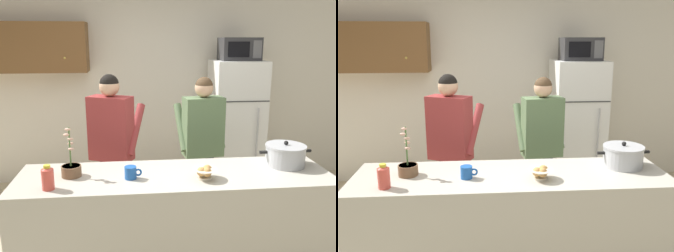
% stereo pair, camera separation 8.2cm
% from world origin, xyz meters
% --- Properties ---
extents(back_wall_unit, '(6.00, 0.48, 2.60)m').
position_xyz_m(back_wall_unit, '(-0.22, 2.27, 1.38)').
color(back_wall_unit, silver).
rests_on(back_wall_unit, ground).
extents(kitchen_island, '(2.43, 0.68, 0.92)m').
position_xyz_m(kitchen_island, '(0.00, 0.00, 0.46)').
color(kitchen_island, '#BCB7A8').
rests_on(kitchen_island, ground).
extents(refrigerator, '(0.64, 0.68, 1.68)m').
position_xyz_m(refrigerator, '(1.02, 1.85, 0.84)').
color(refrigerator, white).
rests_on(refrigerator, ground).
extents(microwave, '(0.48, 0.37, 0.28)m').
position_xyz_m(microwave, '(1.02, 1.83, 1.82)').
color(microwave, '#2D2D30').
rests_on(microwave, refrigerator).
extents(person_near_pot, '(0.60, 0.56, 1.62)m').
position_xyz_m(person_near_pot, '(-0.53, 0.79, 1.01)').
color(person_near_pot, black).
rests_on(person_near_pot, ground).
extents(person_by_sink, '(0.53, 0.46, 1.58)m').
position_xyz_m(person_by_sink, '(0.39, 0.89, 0.98)').
color(person_by_sink, '#33384C').
rests_on(person_by_sink, ground).
extents(cooking_pot, '(0.44, 0.33, 0.21)m').
position_xyz_m(cooking_pot, '(0.93, 0.11, 1.01)').
color(cooking_pot, '#ADAFB5').
rests_on(cooking_pot, kitchen_island).
extents(coffee_mug, '(0.13, 0.09, 0.10)m').
position_xyz_m(coffee_mug, '(-0.34, -0.06, 0.97)').
color(coffee_mug, '#1E59B2').
rests_on(coffee_mug, kitchen_island).
extents(bread_bowl, '(0.19, 0.19, 0.10)m').
position_xyz_m(bread_bowl, '(0.21, -0.12, 0.97)').
color(bread_bowl, beige).
rests_on(bread_bowl, kitchen_island).
extents(bottle_near_edge, '(0.08, 0.08, 0.18)m').
position_xyz_m(bottle_near_edge, '(-0.91, -0.20, 1.01)').
color(bottle_near_edge, '#D84C3F').
rests_on(bottle_near_edge, kitchen_island).
extents(potted_orchid, '(0.15, 0.15, 0.38)m').
position_xyz_m(potted_orchid, '(-0.79, 0.03, 0.98)').
color(potted_orchid, brown).
rests_on(potted_orchid, kitchen_island).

